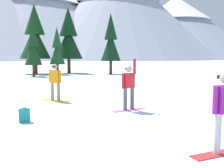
{
  "coord_description": "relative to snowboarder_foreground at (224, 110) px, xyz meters",
  "views": [
    {
      "loc": [
        -0.71,
        -6.0,
        2.05
      ],
      "look_at": [
        0.42,
        3.74,
        1.0
      ],
      "focal_mm": 40.21,
      "sensor_mm": 36.0,
      "label": 1
    }
  ],
  "objects": [
    {
      "name": "snowboarder_background",
      "position": [
        -4.25,
        7.04,
        -0.04
      ],
      "size": [
        1.47,
        0.79,
        1.73
      ],
      "color": "yellow",
      "rests_on": "ground_plane"
    },
    {
      "name": "peak_west_ridge",
      "position": [
        82.94,
        224.65,
        29.14
      ],
      "size": [
        144.85,
        144.85,
        57.59
      ],
      "color": "#8C93A3",
      "rests_on": "ground_plane"
    },
    {
      "name": "peak_north_spur",
      "position": [
        25.78,
        195.49,
        37.55
      ],
      "size": [
        148.28,
        148.28,
        73.7
      ],
      "color": "#9EA3B2",
      "rests_on": "ground_plane"
    },
    {
      "name": "pine_tree_tall",
      "position": [
        0.38,
        25.21,
        3.0
      ],
      "size": [
        2.4,
        2.4,
        7.26
      ],
      "color": "#472D19",
      "rests_on": "ground_plane"
    },
    {
      "name": "pine_tree_leaning",
      "position": [
        -4.75,
        27.94,
        3.59
      ],
      "size": [
        3.55,
        3.55,
        8.33
      ],
      "color": "#472D19",
      "rests_on": "ground_plane"
    },
    {
      "name": "pine_tree_short",
      "position": [
        -8.72,
        26.83,
        3.64
      ],
      "size": [
        3.7,
        3.7,
        8.42
      ],
      "color": "#472D19",
      "rests_on": "ground_plane"
    },
    {
      "name": "ground_plane",
      "position": [
        -2.23,
        1.12,
        -0.95
      ],
      "size": [
        800.0,
        800.0,
        0.0
      ],
      "primitive_type": "plane",
      "color": "silver"
    },
    {
      "name": "peak_central_summit",
      "position": [
        -37.87,
        203.94,
        34.72
      ],
      "size": [
        166.66,
        166.66,
        68.28
      ],
      "color": "#9EA3B2",
      "rests_on": "ground_plane"
    },
    {
      "name": "pine_tree_slender",
      "position": [
        -8.17,
        22.56,
        2.07
      ],
      "size": [
        1.8,
        1.8,
        5.56
      ],
      "color": "#472D19",
      "rests_on": "ground_plane"
    },
    {
      "name": "snowboarder_midground",
      "position": [
        -1.2,
        4.57,
        -0.01
      ],
      "size": [
        1.44,
        0.82,
        1.99
      ],
      "color": "pink",
      "rests_on": "ground_plane"
    },
    {
      "name": "backpack_teal",
      "position": [
        -4.8,
        3.17,
        -0.74
      ],
      "size": [
        0.34,
        0.28,
        0.47
      ],
      "color": "#1E7A7F",
      "rests_on": "ground_plane"
    },
    {
      "name": "pine_tree_broad",
      "position": [
        -5.92,
        25.03,
        2.05
      ],
      "size": [
        1.8,
        1.8,
        5.52
      ],
      "color": "#472D19",
      "rests_on": "ground_plane"
    },
    {
      "name": "snowboarder_foreground",
      "position": [
        0.0,
        0.0,
        0.0
      ],
      "size": [
        1.57,
        0.72,
        2.02
      ],
      "color": "red",
      "rests_on": "ground_plane"
    }
  ]
}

